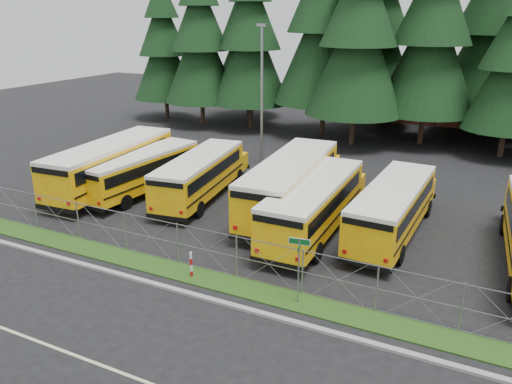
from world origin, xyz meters
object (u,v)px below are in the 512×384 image
at_px(bus_2, 202,176).
at_px(striped_bollard, 191,265).
at_px(bus_4, 292,185).
at_px(light_standard, 262,91).
at_px(bus_5, 316,206).
at_px(bus_0, 116,166).
at_px(bus_6, 394,210).
at_px(street_sign, 299,257).
at_px(bus_1, 146,172).

height_order(bus_2, striped_bollard, bus_2).
distance_m(bus_4, striped_bollard, 9.12).
height_order(striped_bollard, light_standard, light_standard).
bearing_deg(bus_4, bus_5, -48.44).
bearing_deg(bus_0, bus_5, -7.30).
xyz_separation_m(bus_4, light_standard, (-5.79, 8.15, 3.90)).
height_order(bus_4, bus_6, bus_4).
xyz_separation_m(street_sign, striped_bollard, (-4.89, -0.08, -1.43)).
bearing_deg(bus_5, bus_4, 134.95).
relative_size(bus_2, bus_5, 0.94).
xyz_separation_m(bus_4, striped_bollard, (-1.03, -9.01, -1.00)).
xyz_separation_m(bus_1, bus_5, (11.80, -1.20, 0.12)).
bearing_deg(street_sign, bus_5, 103.94).
xyz_separation_m(bus_1, street_sign, (13.48, -7.98, 0.70)).
bearing_deg(striped_bollard, bus_6, 50.19).
bearing_deg(bus_1, bus_0, -165.38).
distance_m(bus_5, bus_6, 3.95).
bearing_deg(bus_2, bus_0, -177.50).
xyz_separation_m(bus_5, light_standard, (-7.97, 10.29, 4.05)).
distance_m(bus_0, bus_4, 11.81).
relative_size(bus_2, bus_6, 0.98).
relative_size(bus_0, bus_2, 1.15).
distance_m(street_sign, striped_bollard, 5.10).
xyz_separation_m(bus_0, bus_6, (17.60, 0.55, -0.18)).
relative_size(bus_2, striped_bollard, 8.71).
relative_size(bus_2, street_sign, 3.72).
height_order(bus_0, striped_bollard, bus_0).
relative_size(bus_6, light_standard, 1.05).
relative_size(bus_6, striped_bollard, 8.86).
bearing_deg(bus_5, bus_6, 20.32).
xyz_separation_m(bus_1, bus_4, (9.62, 0.95, 0.27)).
relative_size(bus_0, striped_bollard, 10.02).
relative_size(bus_2, bus_4, 0.86).
distance_m(bus_4, street_sign, 9.73).
bearing_deg(bus_2, bus_5, -21.26).
distance_m(bus_6, light_standard, 15.22).
xyz_separation_m(bus_1, bus_6, (15.49, 0.21, 0.06)).
bearing_deg(bus_6, bus_1, -176.62).
height_order(street_sign, light_standard, light_standard).
xyz_separation_m(bus_1, bus_2, (3.76, 0.72, 0.04)).
height_order(bus_4, striped_bollard, bus_4).
bearing_deg(bus_2, street_sign, -49.66).
distance_m(bus_5, light_standard, 13.63).
bearing_deg(bus_2, bus_6, -10.35).
height_order(bus_1, bus_4, bus_4).
relative_size(bus_0, bus_5, 1.08).
bearing_deg(bus_4, street_sign, -70.52).
bearing_deg(bus_6, bus_5, -156.54).
bearing_deg(bus_0, bus_4, 2.47).
bearing_deg(street_sign, bus_2, 138.17).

